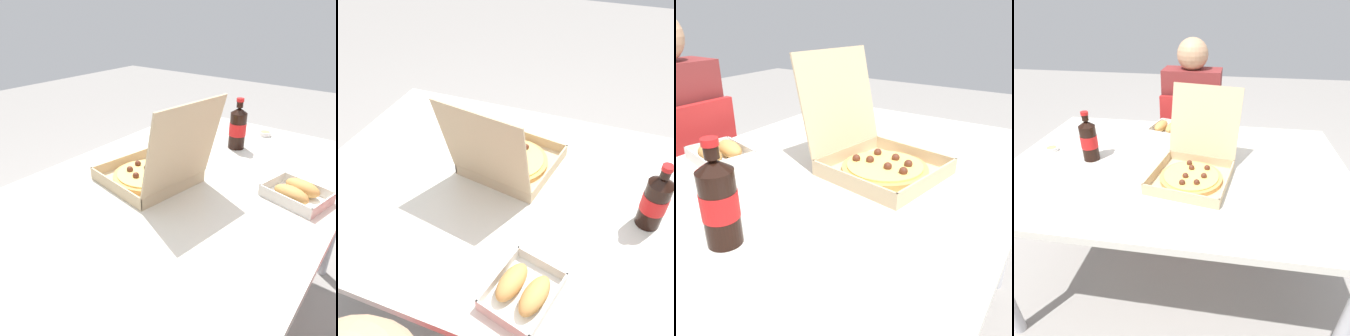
% 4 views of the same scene
% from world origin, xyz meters
% --- Properties ---
extents(ground_plane, '(10.00, 10.00, 0.00)m').
position_xyz_m(ground_plane, '(0.00, 0.00, 0.00)').
color(ground_plane, gray).
extents(dining_table, '(1.48, 0.99, 0.71)m').
position_xyz_m(dining_table, '(0.00, 0.00, 0.65)').
color(dining_table, silver).
rests_on(dining_table, ground_plane).
extents(pizza_box_open, '(0.35, 0.41, 0.33)m').
position_xyz_m(pizza_box_open, '(0.09, -0.09, 0.76)').
color(pizza_box_open, tan).
rests_on(pizza_box_open, dining_table).
extents(bread_side_box, '(0.19, 0.22, 0.06)m').
position_xyz_m(bread_side_box, '(-0.11, 0.35, 0.73)').
color(bread_side_box, white).
rests_on(bread_side_box, dining_table).
extents(cola_bottle, '(0.07, 0.07, 0.22)m').
position_xyz_m(cola_bottle, '(-0.38, -0.01, 0.80)').
color(cola_bottle, black).
rests_on(cola_bottle, dining_table).
extents(paper_menu, '(0.24, 0.20, 0.00)m').
position_xyz_m(paper_menu, '(-0.40, -0.29, 0.71)').
color(paper_menu, white).
rests_on(paper_menu, dining_table).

